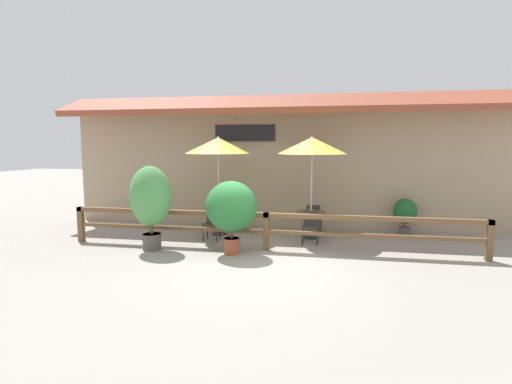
{
  "coord_description": "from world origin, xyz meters",
  "views": [
    {
      "loc": [
        1.54,
        -8.61,
        2.64
      ],
      "look_at": [
        -0.34,
        1.49,
        1.41
      ],
      "focal_mm": 28.0,
      "sensor_mm": 36.0,
      "label": 1
    }
  ],
  "objects_px": {
    "dining_table_near": "(219,214)",
    "potted_plant_tall_tropical": "(151,199)",
    "patio_umbrella_near": "(218,146)",
    "chair_near_streetside": "(212,222)",
    "patio_umbrella_middle": "(312,146)",
    "chair_middle_wallside": "(314,217)",
    "potted_plant_broad_leaf": "(405,212)",
    "dining_table_middle": "(311,217)",
    "chair_middle_streetside": "(310,225)",
    "potted_plant_corner_fern": "(231,208)",
    "chair_near_wallside": "(226,214)"
  },
  "relations": [
    {
      "from": "patio_umbrella_middle",
      "to": "potted_plant_tall_tropical",
      "type": "bearing_deg",
      "value": -152.97
    },
    {
      "from": "chair_middle_streetside",
      "to": "chair_middle_wallside",
      "type": "bearing_deg",
      "value": 90.19
    },
    {
      "from": "patio_umbrella_near",
      "to": "chair_near_streetside",
      "type": "distance_m",
      "value": 2.21
    },
    {
      "from": "potted_plant_corner_fern",
      "to": "chair_near_wallside",
      "type": "bearing_deg",
      "value": 107.85
    },
    {
      "from": "chair_middle_streetside",
      "to": "potted_plant_broad_leaf",
      "type": "bearing_deg",
      "value": 33.41
    },
    {
      "from": "chair_near_wallside",
      "to": "chair_middle_wallside",
      "type": "distance_m",
      "value": 2.72
    },
    {
      "from": "chair_middle_streetside",
      "to": "chair_middle_wallside",
      "type": "height_order",
      "value": "same"
    },
    {
      "from": "dining_table_middle",
      "to": "chair_middle_streetside",
      "type": "relative_size",
      "value": 0.95
    },
    {
      "from": "dining_table_near",
      "to": "chair_middle_wallside",
      "type": "relative_size",
      "value": 0.95
    },
    {
      "from": "chair_near_wallside",
      "to": "patio_umbrella_near",
      "type": "bearing_deg",
      "value": 76.37
    },
    {
      "from": "dining_table_near",
      "to": "dining_table_middle",
      "type": "height_order",
      "value": "same"
    },
    {
      "from": "patio_umbrella_middle",
      "to": "dining_table_middle",
      "type": "bearing_deg",
      "value": -90.0
    },
    {
      "from": "potted_plant_corner_fern",
      "to": "chair_middle_streetside",
      "type": "bearing_deg",
      "value": 36.47
    },
    {
      "from": "patio_umbrella_near",
      "to": "potted_plant_tall_tropical",
      "type": "bearing_deg",
      "value": -120.96
    },
    {
      "from": "patio_umbrella_near",
      "to": "dining_table_middle",
      "type": "xyz_separation_m",
      "value": [
        2.68,
        -0.01,
        -2.0
      ]
    },
    {
      "from": "chair_near_streetside",
      "to": "potted_plant_broad_leaf",
      "type": "bearing_deg",
      "value": 17.42
    },
    {
      "from": "dining_table_near",
      "to": "chair_near_streetside",
      "type": "xyz_separation_m",
      "value": [
        0.0,
        -0.67,
        -0.11
      ]
    },
    {
      "from": "patio_umbrella_middle",
      "to": "chair_middle_wallside",
      "type": "height_order",
      "value": "patio_umbrella_middle"
    },
    {
      "from": "patio_umbrella_near",
      "to": "potted_plant_tall_tropical",
      "type": "relative_size",
      "value": 1.36
    },
    {
      "from": "chair_near_wallside",
      "to": "chair_middle_streetside",
      "type": "height_order",
      "value": "same"
    },
    {
      "from": "patio_umbrella_middle",
      "to": "patio_umbrella_near",
      "type": "bearing_deg",
      "value": 179.8
    },
    {
      "from": "patio_umbrella_near",
      "to": "potted_plant_broad_leaf",
      "type": "xyz_separation_m",
      "value": [
        5.38,
        1.0,
        -1.95
      ]
    },
    {
      "from": "dining_table_near",
      "to": "potted_plant_tall_tropical",
      "type": "bearing_deg",
      "value": -120.96
    },
    {
      "from": "chair_middle_wallside",
      "to": "potted_plant_broad_leaf",
      "type": "distance_m",
      "value": 2.67
    },
    {
      "from": "patio_umbrella_near",
      "to": "potted_plant_broad_leaf",
      "type": "distance_m",
      "value": 5.81
    },
    {
      "from": "potted_plant_tall_tropical",
      "to": "patio_umbrella_near",
      "type": "bearing_deg",
      "value": 59.04
    },
    {
      "from": "potted_plant_corner_fern",
      "to": "dining_table_near",
      "type": "bearing_deg",
      "value": 113.76
    },
    {
      "from": "dining_table_near",
      "to": "potted_plant_tall_tropical",
      "type": "height_order",
      "value": "potted_plant_tall_tropical"
    },
    {
      "from": "patio_umbrella_middle",
      "to": "chair_middle_wallside",
      "type": "xyz_separation_m",
      "value": [
        0.06,
        0.63,
        -2.11
      ]
    },
    {
      "from": "dining_table_middle",
      "to": "potted_plant_tall_tropical",
      "type": "height_order",
      "value": "potted_plant_tall_tropical"
    },
    {
      "from": "dining_table_near",
      "to": "chair_middle_streetside",
      "type": "bearing_deg",
      "value": -13.24
    },
    {
      "from": "patio_umbrella_near",
      "to": "potted_plant_broad_leaf",
      "type": "height_order",
      "value": "patio_umbrella_near"
    },
    {
      "from": "patio_umbrella_middle",
      "to": "chair_middle_wallside",
      "type": "bearing_deg",
      "value": 84.48
    },
    {
      "from": "chair_near_streetside",
      "to": "chair_near_wallside",
      "type": "xyz_separation_m",
      "value": [
        0.02,
        1.34,
        0.0
      ]
    },
    {
      "from": "dining_table_middle",
      "to": "chair_middle_wallside",
      "type": "relative_size",
      "value": 0.95
    },
    {
      "from": "patio_umbrella_near",
      "to": "patio_umbrella_middle",
      "type": "bearing_deg",
      "value": -0.2
    },
    {
      "from": "dining_table_middle",
      "to": "potted_plant_broad_leaf",
      "type": "height_order",
      "value": "potted_plant_broad_leaf"
    },
    {
      "from": "chair_middle_wallside",
      "to": "potted_plant_tall_tropical",
      "type": "xyz_separation_m",
      "value": [
        -3.93,
        -2.6,
        0.79
      ]
    },
    {
      "from": "chair_near_wallside",
      "to": "patio_umbrella_middle",
      "type": "height_order",
      "value": "patio_umbrella_middle"
    },
    {
      "from": "chair_middle_wallside",
      "to": "potted_plant_corner_fern",
      "type": "relative_size",
      "value": 0.49
    },
    {
      "from": "patio_umbrella_near",
      "to": "chair_near_streetside",
      "type": "relative_size",
      "value": 3.27
    },
    {
      "from": "patio_umbrella_middle",
      "to": "chair_middle_wallside",
      "type": "relative_size",
      "value": 3.27
    },
    {
      "from": "chair_near_streetside",
      "to": "potted_plant_tall_tropical",
      "type": "relative_size",
      "value": 0.42
    },
    {
      "from": "patio_umbrella_near",
      "to": "dining_table_near",
      "type": "relative_size",
      "value": 3.46
    },
    {
      "from": "dining_table_near",
      "to": "patio_umbrella_near",
      "type": "bearing_deg",
      "value": -63.43
    },
    {
      "from": "dining_table_middle",
      "to": "potted_plant_broad_leaf",
      "type": "distance_m",
      "value": 2.89
    },
    {
      "from": "dining_table_middle",
      "to": "chair_middle_wallside",
      "type": "height_order",
      "value": "chair_middle_wallside"
    },
    {
      "from": "chair_near_wallside",
      "to": "dining_table_near",
      "type": "bearing_deg",
      "value": 76.37
    },
    {
      "from": "chair_near_wallside",
      "to": "chair_middle_wallside",
      "type": "bearing_deg",
      "value": 166.84
    },
    {
      "from": "dining_table_middle",
      "to": "potted_plant_tall_tropical",
      "type": "distance_m",
      "value": 4.4
    }
  ]
}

